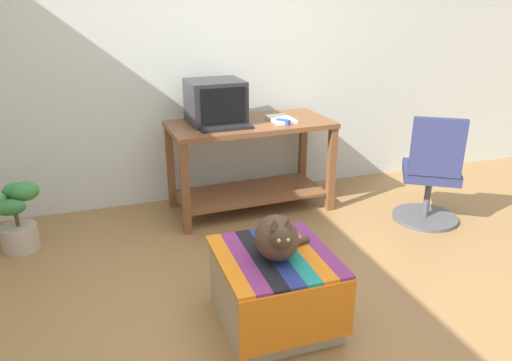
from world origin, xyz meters
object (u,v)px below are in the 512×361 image
at_px(cat, 277,237).
at_px(tv_monitor, 216,102).
at_px(potted_plant, 15,216).
at_px(stapler, 283,122).
at_px(ottoman_with_blanket, 275,289).
at_px(desk, 250,151).
at_px(book, 281,119).
at_px(office_chair, 431,177).
at_px(keyboard, 226,128).

bearing_deg(cat, tv_monitor, 96.52).
height_order(potted_plant, stapler, stapler).
bearing_deg(ottoman_with_blanket, desk, 76.96).
height_order(book, cat, book).
bearing_deg(stapler, desk, 107.94).
height_order(cat, stapler, stapler).
height_order(tv_monitor, cat, tv_monitor).
bearing_deg(stapler, potted_plant, 140.66).
bearing_deg(tv_monitor, ottoman_with_blanket, -95.61).
bearing_deg(office_chair, potted_plant, 21.95).
xyz_separation_m(desk, keyboard, (-0.24, -0.15, 0.26)).
distance_m(keyboard, potted_plant, 1.64).
xyz_separation_m(keyboard, potted_plant, (-1.56, -0.00, -0.52)).
xyz_separation_m(ottoman_with_blanket, office_chair, (1.61, 0.81, 0.17)).
bearing_deg(stapler, keyboard, 140.85).
bearing_deg(book, cat, -114.86).
distance_m(ottoman_with_blanket, potted_plant, 2.00).
height_order(ottoman_with_blanket, cat, cat).
bearing_deg(keyboard, office_chair, -22.68).
bearing_deg(keyboard, cat, -96.63).
relative_size(desk, cat, 3.63).
distance_m(tv_monitor, ottoman_with_blanket, 1.75).
bearing_deg(potted_plant, tv_monitor, 8.37).
xyz_separation_m(book, cat, (-0.61, -1.52, -0.23)).
bearing_deg(keyboard, tv_monitor, 92.82).
bearing_deg(ottoman_with_blanket, tv_monitor, 86.70).
bearing_deg(tv_monitor, desk, -17.64).
height_order(tv_monitor, office_chair, tv_monitor).
relative_size(desk, ottoman_with_blanket, 2.00).
height_order(tv_monitor, potted_plant, tv_monitor).
xyz_separation_m(book, office_chair, (1.00, -0.68, -0.39)).
bearing_deg(cat, keyboard, 95.24).
height_order(keyboard, stapler, stapler).
xyz_separation_m(tv_monitor, ottoman_with_blanket, (-0.09, -1.60, -0.71)).
distance_m(office_chair, stapler, 1.24).
distance_m(keyboard, book, 0.51).
relative_size(desk, stapler, 12.20).
xyz_separation_m(tv_monitor, stapler, (0.49, -0.22, -0.15)).
xyz_separation_m(ottoman_with_blanket, stapler, (0.58, 1.38, 0.57)).
height_order(desk, ottoman_with_blanket, desk).
distance_m(ottoman_with_blanket, cat, 0.33).
xyz_separation_m(tv_monitor, office_chair, (1.52, -0.79, -0.54)).
relative_size(keyboard, book, 1.41).
height_order(tv_monitor, keyboard, tv_monitor).
relative_size(book, office_chair, 0.32).
distance_m(desk, stapler, 0.38).
height_order(keyboard, potted_plant, keyboard).
height_order(book, stapler, stapler).
relative_size(cat, potted_plant, 0.73).
bearing_deg(desk, keyboard, -150.65).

